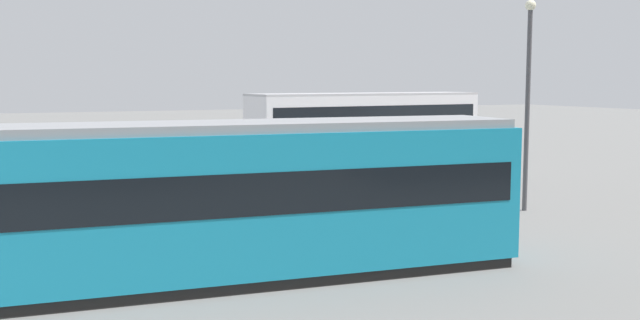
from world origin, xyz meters
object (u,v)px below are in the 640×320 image
Objects in this scene: tram_yellow at (211,200)px; street_lamp at (528,89)px; pedestrian_near_railing at (193,186)px; info_sign at (99,173)px; double_decker_bus at (366,136)px.

street_lamp is at bearing -161.25° from tram_yellow.
street_lamp is (-12.25, -4.16, 2.31)m from tram_yellow.
pedestrian_near_railing is at bearing -102.06° from tram_yellow.
tram_yellow is 13.14m from street_lamp.
street_lamp reaches higher than pedestrian_near_railing.
info_sign is at bearing -79.39° from tram_yellow.
double_decker_bus is 4.70× the size of info_sign.
double_decker_bus reaches higher than pedestrian_near_railing.
double_decker_bus is 9.41m from street_lamp.
double_decker_bus reaches higher than tram_yellow.
tram_yellow is 7.47m from info_sign.
pedestrian_near_railing is 3.45m from info_sign.
pedestrian_near_railing is at bearing 27.66° from double_decker_bus.
double_decker_bus is at bearing -152.34° from pedestrian_near_railing.
tram_yellow is at bearing 18.75° from street_lamp.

